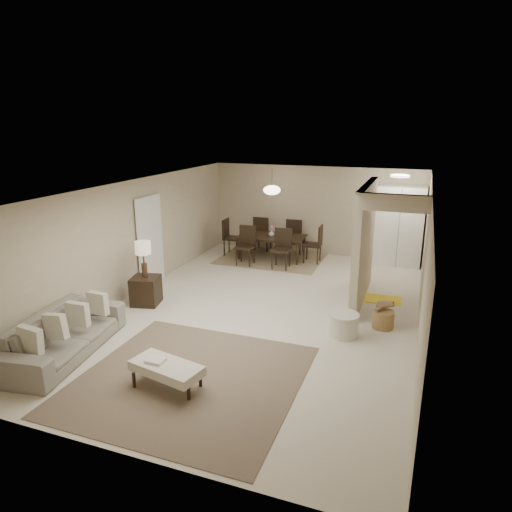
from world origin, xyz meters
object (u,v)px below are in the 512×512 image
at_px(ottoman_bench, 167,369).
at_px(wicker_basket, 383,320).
at_px(pantry_cabinet, 399,226).
at_px(round_pouf, 344,325).
at_px(side_table, 146,290).
at_px(dining_table, 271,247).
at_px(sofa, 64,334).

height_order(ottoman_bench, wicker_basket, ottoman_bench).
relative_size(pantry_cabinet, round_pouf, 3.94).
relative_size(side_table, dining_table, 0.32).
distance_m(ottoman_bench, wicker_basket, 4.15).
xyz_separation_m(sofa, ottoman_bench, (2.10, -0.30, -0.05)).
bearing_deg(dining_table, side_table, -111.07).
bearing_deg(ottoman_bench, sofa, -176.47).
relative_size(ottoman_bench, side_table, 1.91).
distance_m(round_pouf, dining_table, 4.93).
xyz_separation_m(side_table, dining_table, (1.43, 4.04, 0.03)).
bearing_deg(pantry_cabinet, sofa, -124.57).
height_order(sofa, ottoman_bench, sofa).
bearing_deg(dining_table, sofa, -104.71).
height_order(pantry_cabinet, sofa, pantry_cabinet).
bearing_deg(sofa, ottoman_bench, -106.80).
height_order(ottoman_bench, dining_table, dining_table).
bearing_deg(dining_table, wicker_basket, -48.02).
bearing_deg(ottoman_bench, round_pouf, 61.99).
height_order(ottoman_bench, side_table, side_table).
bearing_deg(ottoman_bench, dining_table, 107.00).
distance_m(pantry_cabinet, sofa, 8.49).
distance_m(side_table, wicker_basket, 4.81).
bearing_deg(round_pouf, pantry_cabinet, 82.76).
distance_m(pantry_cabinet, wicker_basket, 4.24).
bearing_deg(ottoman_bench, side_table, 139.85).
bearing_deg(side_table, sofa, -91.24).
height_order(wicker_basket, dining_table, dining_table).
xyz_separation_m(sofa, round_pouf, (4.20, 2.23, -0.14)).
distance_m(side_table, round_pouf, 4.15).
height_order(side_table, round_pouf, side_table).
xyz_separation_m(pantry_cabinet, round_pouf, (-0.60, -4.73, -0.84)).
bearing_deg(pantry_cabinet, dining_table, -169.35).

